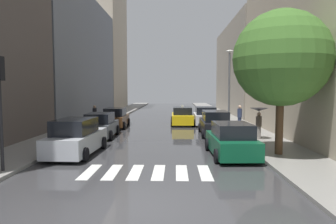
{
  "coord_description": "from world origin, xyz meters",
  "views": [
    {
      "loc": [
        1.09,
        -7.96,
        3.23
      ],
      "look_at": [
        0.36,
        22.6,
        0.9
      ],
      "focal_mm": 31.95,
      "sensor_mm": 36.0,
      "label": 1
    }
  ],
  "objects_px": {
    "parked_car_right_second": "(215,124)",
    "parked_car_right_third": "(205,116)",
    "pedestrian_by_kerb": "(240,116)",
    "parked_car_left_second": "(101,126)",
    "street_tree_right": "(281,59)",
    "parked_car_left_nearest": "(76,138)",
    "taxi_midroad": "(182,116)",
    "parked_car_right_nearest": "(231,141)",
    "parked_car_left_third": "(116,118)",
    "pedestrian_near_tree": "(95,115)",
    "pedestrian_far_side": "(259,116)",
    "lamp_post_right": "(229,82)"
  },
  "relations": [
    {
      "from": "parked_car_left_nearest",
      "to": "parked_car_left_third",
      "type": "xyz_separation_m",
      "value": [
        -0.17,
        10.62,
        -0.05
      ]
    },
    {
      "from": "parked_car_left_third",
      "to": "lamp_post_right",
      "type": "height_order",
      "value": "lamp_post_right"
    },
    {
      "from": "parked_car_right_third",
      "to": "pedestrian_far_side",
      "type": "distance_m",
      "value": 8.93
    },
    {
      "from": "parked_car_right_third",
      "to": "street_tree_right",
      "type": "xyz_separation_m",
      "value": [
        2.2,
        -12.91,
        3.88
      ]
    },
    {
      "from": "street_tree_right",
      "to": "parked_car_left_nearest",
      "type": "bearing_deg",
      "value": 177.9
    },
    {
      "from": "parked_car_right_third",
      "to": "parked_car_right_second",
      "type": "bearing_deg",
      "value": -178.41
    },
    {
      "from": "parked_car_left_third",
      "to": "pedestrian_near_tree",
      "type": "bearing_deg",
      "value": 75.43
    },
    {
      "from": "taxi_midroad",
      "to": "pedestrian_far_side",
      "type": "bearing_deg",
      "value": -152.63
    },
    {
      "from": "parked_car_right_third",
      "to": "pedestrian_by_kerb",
      "type": "distance_m",
      "value": 4.15
    },
    {
      "from": "parked_car_right_second",
      "to": "taxi_midroad",
      "type": "bearing_deg",
      "value": 19.51
    },
    {
      "from": "pedestrian_near_tree",
      "to": "pedestrian_far_side",
      "type": "height_order",
      "value": "pedestrian_far_side"
    },
    {
      "from": "parked_car_left_third",
      "to": "pedestrian_by_kerb",
      "type": "xyz_separation_m",
      "value": [
        10.18,
        -1.46,
        0.34
      ]
    },
    {
      "from": "parked_car_right_nearest",
      "to": "parked_car_right_second",
      "type": "height_order",
      "value": "parked_car_right_second"
    },
    {
      "from": "parked_car_right_second",
      "to": "pedestrian_by_kerb",
      "type": "relative_size",
      "value": 2.56
    },
    {
      "from": "taxi_midroad",
      "to": "lamp_post_right",
      "type": "height_order",
      "value": "lamp_post_right"
    },
    {
      "from": "parked_car_right_second",
      "to": "pedestrian_by_kerb",
      "type": "distance_m",
      "value": 3.59
    },
    {
      "from": "parked_car_left_second",
      "to": "parked_car_right_third",
      "type": "bearing_deg",
      "value": -48.6
    },
    {
      "from": "pedestrian_by_kerb",
      "to": "pedestrian_far_side",
      "type": "bearing_deg",
      "value": 158.09
    },
    {
      "from": "parked_car_right_third",
      "to": "pedestrian_far_side",
      "type": "xyz_separation_m",
      "value": [
        2.44,
        -8.55,
        0.83
      ]
    },
    {
      "from": "parked_car_right_nearest",
      "to": "parked_car_right_third",
      "type": "relative_size",
      "value": 0.97
    },
    {
      "from": "parked_car_left_third",
      "to": "parked_car_right_second",
      "type": "relative_size",
      "value": 0.88
    },
    {
      "from": "parked_car_left_nearest",
      "to": "lamp_post_right",
      "type": "height_order",
      "value": "lamp_post_right"
    },
    {
      "from": "parked_car_left_nearest",
      "to": "pedestrian_near_tree",
      "type": "bearing_deg",
      "value": 12.45
    },
    {
      "from": "parked_car_left_third",
      "to": "pedestrian_near_tree",
      "type": "xyz_separation_m",
      "value": [
        -1.91,
        0.46,
        0.27
      ]
    },
    {
      "from": "parked_car_left_second",
      "to": "street_tree_right",
      "type": "height_order",
      "value": "street_tree_right"
    },
    {
      "from": "parked_car_left_third",
      "to": "parked_car_right_second",
      "type": "distance_m",
      "value": 8.91
    },
    {
      "from": "street_tree_right",
      "to": "lamp_post_right",
      "type": "relative_size",
      "value": 1.07
    },
    {
      "from": "parked_car_right_nearest",
      "to": "pedestrian_by_kerb",
      "type": "bearing_deg",
      "value": -16.6
    },
    {
      "from": "parked_car_right_second",
      "to": "parked_car_right_third",
      "type": "relative_size",
      "value": 1.07
    },
    {
      "from": "taxi_midroad",
      "to": "pedestrian_by_kerb",
      "type": "height_order",
      "value": "pedestrian_by_kerb"
    },
    {
      "from": "pedestrian_far_side",
      "to": "street_tree_right",
      "type": "relative_size",
      "value": 0.29
    },
    {
      "from": "parked_car_left_nearest",
      "to": "pedestrian_by_kerb",
      "type": "relative_size",
      "value": 2.55
    },
    {
      "from": "parked_car_left_nearest",
      "to": "parked_car_left_third",
      "type": "height_order",
      "value": "parked_car_left_nearest"
    },
    {
      "from": "pedestrian_near_tree",
      "to": "parked_car_right_second",
      "type": "bearing_deg",
      "value": -108.71
    },
    {
      "from": "pedestrian_near_tree",
      "to": "lamp_post_right",
      "type": "distance_m",
      "value": 11.79
    },
    {
      "from": "parked_car_right_third",
      "to": "parked_car_left_second",
      "type": "bearing_deg",
      "value": 133.74
    },
    {
      "from": "parked_car_right_nearest",
      "to": "taxi_midroad",
      "type": "xyz_separation_m",
      "value": [
        -2.06,
        12.93,
        -0.0
      ]
    },
    {
      "from": "parked_car_left_third",
      "to": "parked_car_left_second",
      "type": "bearing_deg",
      "value": 179.4
    },
    {
      "from": "pedestrian_far_side",
      "to": "lamp_post_right",
      "type": "relative_size",
      "value": 0.31
    },
    {
      "from": "parked_car_right_second",
      "to": "lamp_post_right",
      "type": "distance_m",
      "value": 5.17
    },
    {
      "from": "parked_car_right_nearest",
      "to": "pedestrian_by_kerb",
      "type": "relative_size",
      "value": 2.33
    },
    {
      "from": "parked_car_left_second",
      "to": "taxi_midroad",
      "type": "xyz_separation_m",
      "value": [
        5.68,
        7.28,
        -0.0
      ]
    },
    {
      "from": "parked_car_left_nearest",
      "to": "parked_car_left_second",
      "type": "distance_m",
      "value": 5.37
    },
    {
      "from": "parked_car_left_nearest",
      "to": "street_tree_right",
      "type": "bearing_deg",
      "value": -90.29
    },
    {
      "from": "parked_car_left_second",
      "to": "parked_car_right_third",
      "type": "height_order",
      "value": "parked_car_right_third"
    },
    {
      "from": "parked_car_right_nearest",
      "to": "lamp_post_right",
      "type": "xyz_separation_m",
      "value": [
        1.75,
        10.56,
        3.05
      ]
    },
    {
      "from": "parked_car_right_second",
      "to": "pedestrian_by_kerb",
      "type": "xyz_separation_m",
      "value": [
        2.31,
        2.73,
        0.31
      ]
    },
    {
      "from": "taxi_midroad",
      "to": "parked_car_right_nearest",
      "type": "bearing_deg",
      "value": -171.22
    },
    {
      "from": "parked_car_left_second",
      "to": "street_tree_right",
      "type": "xyz_separation_m",
      "value": [
        9.97,
        -5.73,
        3.89
      ]
    },
    {
      "from": "parked_car_right_third",
      "to": "pedestrian_near_tree",
      "type": "height_order",
      "value": "pedestrian_near_tree"
    }
  ]
}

